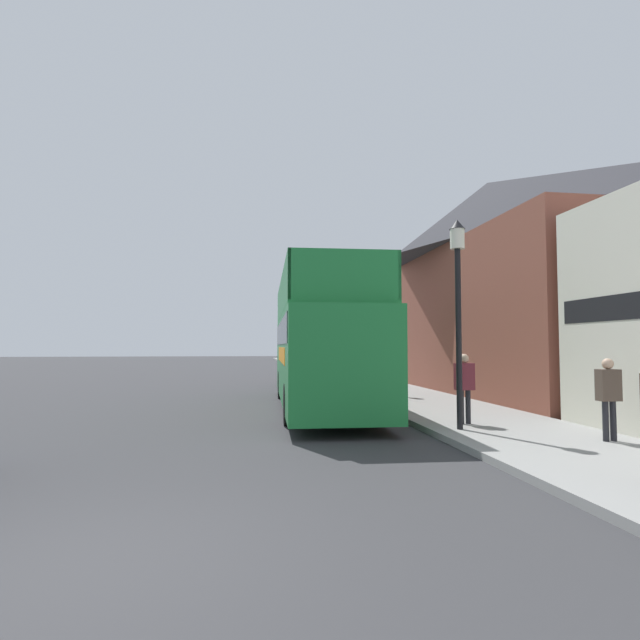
% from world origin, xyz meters
% --- Properties ---
extents(ground_plane, '(144.00, 144.00, 0.00)m').
position_xyz_m(ground_plane, '(0.00, 21.00, 0.00)').
color(ground_plane, '#333335').
extents(sidewalk, '(3.73, 108.00, 0.14)m').
position_xyz_m(sidewalk, '(7.30, 18.00, 0.07)').
color(sidewalk, gray).
rests_on(sidewalk, ground_plane).
extents(brick_terrace_rear, '(6.00, 17.96, 9.39)m').
position_xyz_m(brick_terrace_rear, '(12.16, 16.18, 4.70)').
color(brick_terrace_rear, brown).
rests_on(brick_terrace_rear, ground_plane).
extents(tour_bus, '(2.94, 10.87, 4.12)m').
position_xyz_m(tour_bus, '(3.72, 10.95, 1.86)').
color(tour_bus, '#1E7A38').
rests_on(tour_bus, ground_plane).
extents(parked_car_ahead_of_bus, '(1.80, 4.02, 1.51)m').
position_xyz_m(parked_car_ahead_of_bus, '(4.33, 19.73, 0.70)').
color(parked_car_ahead_of_bus, black).
rests_on(parked_car_ahead_of_bus, ground_plane).
extents(pedestrian_second, '(0.42, 0.23, 1.60)m').
position_xyz_m(pedestrian_second, '(8.37, 4.06, 1.10)').
color(pedestrian_second, '#232328').
rests_on(pedestrian_second, sidewalk).
extents(pedestrian_third, '(0.43, 0.24, 1.65)m').
position_xyz_m(pedestrian_third, '(6.52, 6.49, 1.14)').
color(pedestrian_third, '#232328').
rests_on(pedestrian_third, sidewalk).
extents(lamp_post_nearest, '(0.35, 0.35, 4.70)m').
position_xyz_m(lamp_post_nearest, '(6.08, 5.79, 3.38)').
color(lamp_post_nearest, black).
rests_on(lamp_post_nearest, sidewalk).
extents(lamp_post_second, '(0.35, 0.35, 5.02)m').
position_xyz_m(lamp_post_second, '(6.11, 14.78, 3.58)').
color(lamp_post_second, black).
rests_on(lamp_post_second, sidewalk).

